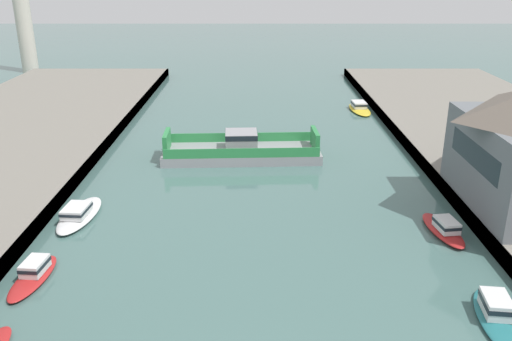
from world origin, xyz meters
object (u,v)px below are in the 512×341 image
moored_boat_mid_right (359,107)px  moored_boat_near_right (496,312)px  chain_ferry (241,150)px  moored_boat_mid_left (443,228)px  moored_boat_near_left (33,273)px  moored_boat_far_right (78,214)px

moored_boat_mid_right → moored_boat_near_right: bearing=-91.1°
chain_ferry → moored_boat_mid_right: 28.88m
moored_boat_mid_left → moored_boat_near_left: bearing=-167.5°
moored_boat_near_left → moored_boat_far_right: moored_boat_far_right is taller
moored_boat_near_left → moored_boat_near_right: (31.19, -4.80, 0.07)m
chain_ferry → moored_boat_far_right: bearing=-130.8°
moored_boat_near_left → moored_boat_far_right: (0.16, 9.92, 0.01)m
chain_ferry → moored_boat_mid_left: bearing=-47.7°
chain_ferry → moored_boat_mid_left: chain_ferry is taller
moored_boat_near_left → moored_boat_mid_left: size_ratio=0.94×
moored_boat_mid_right → chain_ferry: bearing=-128.4°
chain_ferry → moored_boat_far_right: size_ratio=2.28×
chain_ferry → moored_boat_near_right: (16.95, -31.02, -0.45)m
moored_boat_near_left → moored_boat_mid_left: bearing=12.5°
moored_boat_near_right → moored_boat_mid_right: (0.99, 53.65, -0.08)m
moored_boat_near_left → moored_boat_near_right: moored_boat_near_right is taller
moored_boat_near_right → moored_boat_mid_left: 11.83m
moored_boat_near_left → moored_boat_near_right: size_ratio=0.90×
moored_boat_far_right → moored_boat_near_left: bearing=-90.9°
moored_boat_mid_left → chain_ferry: bearing=132.3°
chain_ferry → moored_boat_near_left: chain_ferry is taller
chain_ferry → moored_boat_mid_right: size_ratio=2.18×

